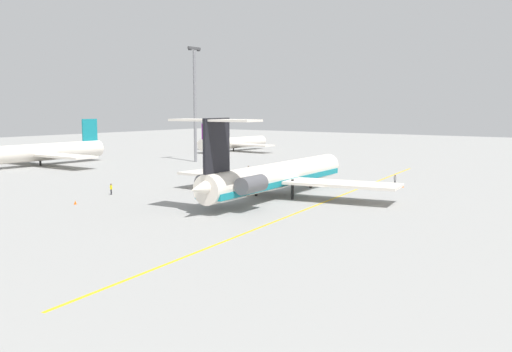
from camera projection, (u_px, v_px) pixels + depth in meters
ground at (319, 202)px, 79.09m from camera, size 389.19×389.19×0.00m
main_jetliner at (274, 176)px, 82.67m from camera, size 40.69×36.06×11.85m
airliner_mid_left at (36, 153)px, 127.12m from camera, size 34.22×33.70×10.28m
airliner_mid_right at (235, 143)px, 170.35m from camera, size 28.52×28.18×8.53m
ground_crew_near_nose at (253, 170)px, 109.43m from camera, size 0.27×0.39×1.68m
ground_crew_near_tail at (395, 179)px, 95.76m from camera, size 0.29×0.46×1.80m
ground_crew_portside at (111, 188)px, 85.66m from camera, size 0.43×0.27×1.71m
ground_crew_starboard at (248, 169)px, 111.90m from camera, size 0.27×0.39×1.68m
safety_cone_nose at (403, 186)px, 93.51m from camera, size 0.40×0.40×0.55m
safety_cone_wingtip at (272, 174)px, 110.17m from camera, size 0.40×0.40×0.55m
safety_cone_tail at (75, 202)px, 77.24m from camera, size 0.40×0.40×0.55m
taxiway_centreline at (325, 202)px, 79.42m from camera, size 97.54×12.48×0.01m
light_mast at (195, 100)px, 135.52m from camera, size 4.00×0.70×27.23m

